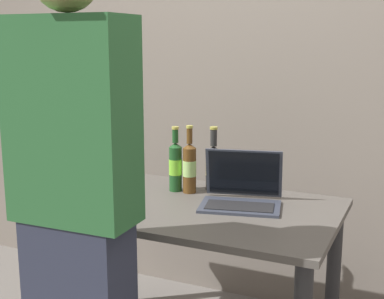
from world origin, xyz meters
The scene contains 7 objects.
desk centered at (0.00, 0.00, 0.64)m, with size 1.30×0.78×0.77m.
laptop centered at (0.21, 0.09, 0.83)m, with size 0.40×0.35×0.24m.
beer_bottle_brown centered at (0.00, 0.27, 0.89)m, with size 0.08×0.08×0.31m.
beer_bottle_dark centered at (-0.16, 0.17, 0.90)m, with size 0.06×0.06×0.31m.
beer_bottle_green centered at (-0.08, 0.17, 0.90)m, with size 0.06×0.06×0.33m.
person_figure centered at (-0.12, -0.66, 0.94)m, with size 0.42×0.29×1.82m.
back_wall centered at (0.00, 0.77, 1.30)m, with size 6.00×0.10×2.60m, color gray.
Camera 1 is at (0.94, -2.05, 1.49)m, focal length 49.41 mm.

